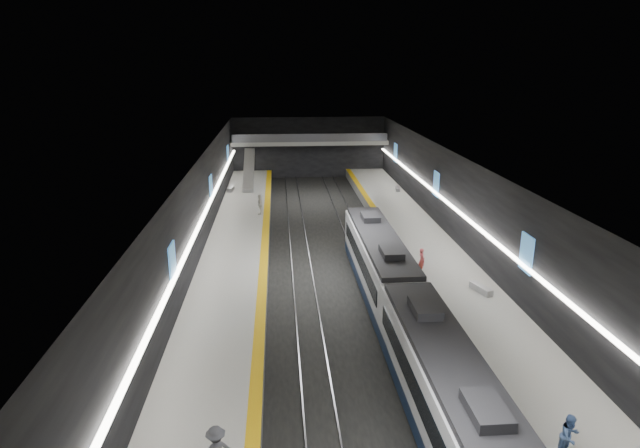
{
  "coord_description": "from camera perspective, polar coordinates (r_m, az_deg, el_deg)",
  "views": [
    {
      "loc": [
        -4.07,
        -35.59,
        15.0
      ],
      "look_at": [
        -0.78,
        6.15,
        2.2
      ],
      "focal_mm": 30.0,
      "sensor_mm": 36.0,
      "label": 1
    }
  ],
  "objects": [
    {
      "name": "platform_left",
      "position": [
        38.58,
        -9.32,
        -5.31
      ],
      "size": [
        5.0,
        70.0,
        1.0
      ],
      "primitive_type": "cube",
      "color": "slate",
      "rests_on": "ground"
    },
    {
      "name": "cove_light_right",
      "position": [
        39.8,
        16.08,
        -0.03
      ],
      "size": [
        0.25,
        68.6,
        0.12
      ],
      "primitive_type": "cube",
      "color": "white",
      "rests_on": "wall_right"
    },
    {
      "name": "ground",
      "position": [
        38.83,
        1.87,
        -5.73
      ],
      "size": [
        70.0,
        70.0,
        0.0
      ],
      "primitive_type": "plane",
      "color": "black",
      "rests_on": "ground"
    },
    {
      "name": "tile_surface_right",
      "position": [
        39.95,
        12.66,
        -3.93
      ],
      "size": [
        5.0,
        70.0,
        0.02
      ],
      "primitive_type": "cube",
      "color": "#9C9C97",
      "rests_on": "platform_right"
    },
    {
      "name": "tactile_strip_right",
      "position": [
        39.37,
        9.59,
        -4.05
      ],
      "size": [
        0.6,
        70.0,
        0.02
      ],
      "primitive_type": "cube",
      "color": "#DFA50B",
      "rests_on": "platform_right"
    },
    {
      "name": "ad_posters",
      "position": [
        38.28,
        1.77,
        1.07
      ],
      "size": [
        19.94,
        53.5,
        2.2
      ],
      "color": "#4387C9",
      "rests_on": "wall_left"
    },
    {
      "name": "bench_left_far",
      "position": [
        60.97,
        -9.52,
        3.72
      ],
      "size": [
        0.72,
        1.96,
        0.47
      ],
      "primitive_type": "cube",
      "rotation": [
        0.0,
        0.0,
        -0.1
      ],
      "color": "#99999E",
      "rests_on": "platform_left"
    },
    {
      "name": "tile_surface_left",
      "position": [
        38.39,
        -9.35,
        -4.61
      ],
      "size": [
        5.0,
        70.0,
        0.02
      ],
      "primitive_type": "cube",
      "color": "#9C9C97",
      "rests_on": "platform_left"
    },
    {
      "name": "wall_right",
      "position": [
        39.82,
        16.38,
        0.26
      ],
      "size": [
        0.04,
        70.0,
        8.0
      ],
      "primitive_type": "cube",
      "color": "black",
      "rests_on": "ground"
    },
    {
      "name": "train",
      "position": [
        29.37,
        9.0,
        -9.07
      ],
      "size": [
        2.69,
        30.04,
        3.6
      ],
      "color": "#0E1C36",
      "rests_on": "ground"
    },
    {
      "name": "passenger_right_b",
      "position": [
        22.86,
        25.08,
        -19.87
      ],
      "size": [
        1.03,
        0.93,
        1.75
      ],
      "primitive_type": "imported",
      "rotation": [
        0.0,
        0.0,
        0.37
      ],
      "color": "#5375B4",
      "rests_on": "platform_right"
    },
    {
      "name": "ceiling",
      "position": [
        36.5,
        1.99,
        5.93
      ],
      "size": [
        20.0,
        70.0,
        0.04
      ],
      "primitive_type": "cube",
      "rotation": [
        3.14,
        0.0,
        0.0
      ],
      "color": "beige",
      "rests_on": "wall_left"
    },
    {
      "name": "passenger_left_a",
      "position": [
        50.98,
        -6.42,
        2.08
      ],
      "size": [
        0.5,
        1.15,
        1.94
      ],
      "primitive_type": "imported",
      "rotation": [
        0.0,
        0.0,
        -1.55
      ],
      "color": "beige",
      "rests_on": "platform_left"
    },
    {
      "name": "wall_back",
      "position": [
        71.56,
        -1.21,
        8.15
      ],
      "size": [
        20.0,
        0.04,
        8.0
      ],
      "primitive_type": "cube",
      "color": "black",
      "rests_on": "ground"
    },
    {
      "name": "cove_light_left",
      "position": [
        37.75,
        -13.03,
        -0.71
      ],
      "size": [
        0.25,
        68.6,
        0.12
      ],
      "primitive_type": "cube",
      "color": "white",
      "rests_on": "wall_left"
    },
    {
      "name": "tactile_strip_left",
      "position": [
        38.25,
        -6.06,
        -4.53
      ],
      "size": [
        0.6,
        70.0,
        0.02
      ],
      "primitive_type": "cube",
      "color": "#DFA50B",
      "rests_on": "platform_left"
    },
    {
      "name": "bench_right_near",
      "position": [
        35.47,
        16.81,
        -6.64
      ],
      "size": [
        1.02,
        1.85,
        0.44
      ],
      "primitive_type": "cube",
      "rotation": [
        0.0,
        0.0,
        0.31
      ],
      "color": "#99999E",
      "rests_on": "platform_right"
    },
    {
      "name": "escalator",
      "position": [
        62.86,
        -7.59,
        5.75
      ],
      "size": [
        1.2,
        7.5,
        3.92
      ],
      "primitive_type": "cube",
      "rotation": [
        0.44,
        0.0,
        0.0
      ],
      "color": "#99999E",
      "rests_on": "platform_left"
    },
    {
      "name": "mezzanine_bridge",
      "position": [
        69.36,
        -1.11,
        8.74
      ],
      "size": [
        20.0,
        3.0,
        1.5
      ],
      "color": "gray",
      "rests_on": "wall_left"
    },
    {
      "name": "platform_right",
      "position": [
        40.13,
        12.61,
        -4.61
      ],
      "size": [
        5.0,
        70.0,
        1.0
      ],
      "primitive_type": "cube",
      "color": "slate",
      "rests_on": "ground"
    },
    {
      "name": "rails",
      "position": [
        38.81,
        1.87,
        -5.65
      ],
      "size": [
        6.52,
        70.0,
        0.12
      ],
      "color": "gray",
      "rests_on": "ground"
    },
    {
      "name": "wall_left",
      "position": [
        37.72,
        -13.35,
        -0.43
      ],
      "size": [
        0.04,
        70.0,
        8.0
      ],
      "primitive_type": "cube",
      "color": "black",
      "rests_on": "ground"
    },
    {
      "name": "bench_right_far",
      "position": [
        61.02,
        8.29,
        3.75
      ],
      "size": [
        0.73,
        1.71,
        0.41
      ],
      "primitive_type": "cube",
      "rotation": [
        0.0,
        0.0,
        -0.17
      ],
      "color": "#99999E",
      "rests_on": "platform_right"
    },
    {
      "name": "passenger_right_a",
      "position": [
        37.5,
        10.79,
        -3.84
      ],
      "size": [
        0.5,
        0.68,
        1.71
      ],
      "primitive_type": "imported",
      "rotation": [
        0.0,
        0.0,
        1.72
      ],
      "color": "#D44F57",
      "rests_on": "platform_right"
    }
  ]
}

